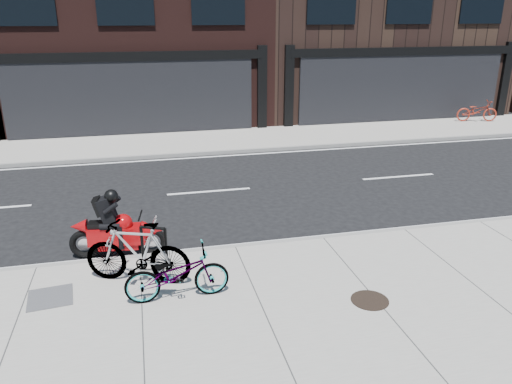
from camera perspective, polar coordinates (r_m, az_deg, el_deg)
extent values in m
plane|color=black|center=(12.61, -4.09, -2.94)|extent=(120.00, 120.00, 0.00)
cube|color=gray|center=(8.27, 1.79, -15.65)|extent=(60.00, 6.00, 0.13)
cube|color=gray|center=(19.91, -7.75, 5.67)|extent=(60.00, 3.50, 0.13)
cylinder|color=black|center=(9.97, -12.84, -6.22)|extent=(0.06, 0.06, 0.88)
cylinder|color=black|center=(9.79, -10.23, -6.53)|extent=(0.06, 0.06, 0.88)
cylinder|color=black|center=(9.69, -11.72, -4.03)|extent=(0.47, 0.26, 0.06)
imported|color=gray|center=(8.84, -9.01, -9.23)|extent=(1.82, 0.67, 0.95)
imported|color=gray|center=(9.44, -13.41, -6.72)|extent=(2.07, 1.25, 1.20)
torus|color=black|center=(10.81, -11.83, -5.55)|extent=(0.65, 0.22, 0.64)
torus|color=black|center=(11.05, -18.97, -5.67)|extent=(0.65, 0.22, 0.64)
cube|color=#95060A|center=(10.83, -15.58, -4.70)|extent=(1.20, 0.52, 0.37)
cone|color=#95060A|center=(10.70, -11.72, -4.33)|extent=(0.49, 0.48, 0.43)
sphere|color=#95060A|center=(10.71, -14.94, -3.45)|extent=(0.39, 0.39, 0.39)
cube|color=black|center=(10.80, -17.22, -3.60)|extent=(0.56, 0.34, 0.12)
cylinder|color=silver|center=(11.18, -18.05, -5.37)|extent=(0.54, 0.16, 0.09)
cube|color=black|center=(10.65, -16.68, -1.95)|extent=(0.42, 0.40, 0.57)
cube|color=black|center=(10.65, -17.54, -1.58)|extent=(0.26, 0.32, 0.39)
sphere|color=black|center=(10.52, -16.21, -0.46)|extent=(0.28, 0.28, 0.28)
imported|color=maroon|center=(25.38, 23.94, 8.47)|extent=(1.93, 1.07, 0.96)
cylinder|color=black|center=(9.11, 12.88, -11.97)|extent=(0.81, 0.81, 0.02)
cube|color=#565659|center=(9.68, -22.46, -11.07)|extent=(0.83, 0.83, 0.02)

